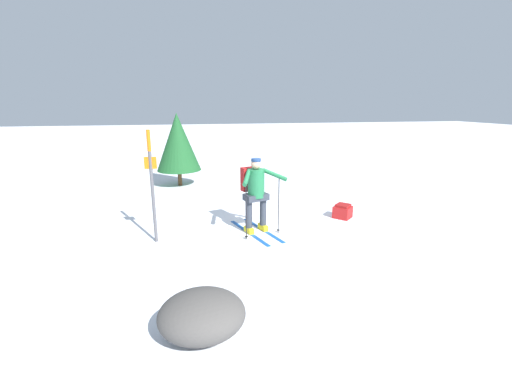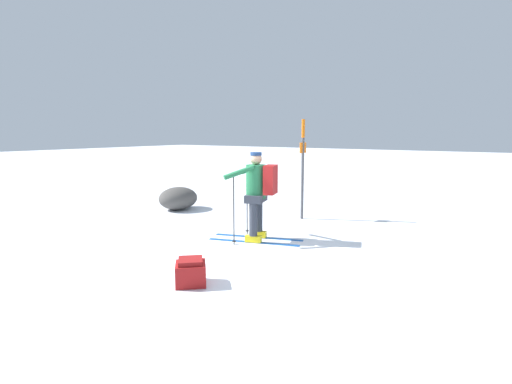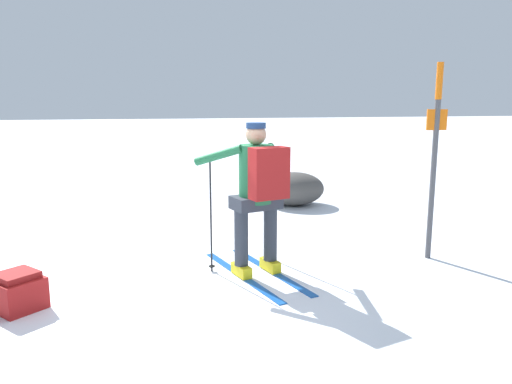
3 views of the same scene
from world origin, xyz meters
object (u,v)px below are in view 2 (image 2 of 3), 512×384
(skier, at_px, (258,189))
(trail_marker, at_px, (303,160))
(rock_boulder, at_px, (178,198))
(dropped_backpack, at_px, (191,272))

(skier, bearing_deg, trail_marker, 4.62)
(skier, bearing_deg, rock_boulder, 68.21)
(skier, height_order, rock_boulder, skier)
(trail_marker, bearing_deg, rock_boulder, 103.67)
(skier, relative_size, trail_marker, 0.77)
(rock_boulder, bearing_deg, trail_marker, -76.33)
(skier, height_order, dropped_backpack, skier)
(trail_marker, bearing_deg, skier, -175.38)
(skier, distance_m, trail_marker, 2.19)
(dropped_backpack, xyz_separation_m, rock_boulder, (3.70, 3.86, 0.13))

